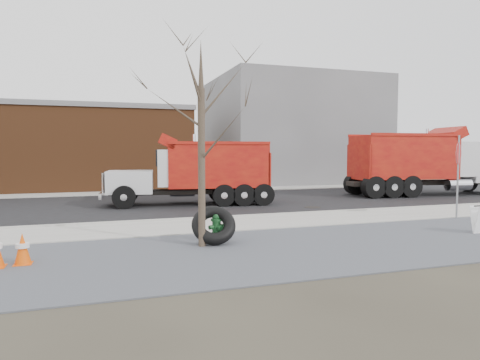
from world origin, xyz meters
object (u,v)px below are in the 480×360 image
object	(u,v)px
stop_sign	(458,163)
dump_truck_red_a	(422,161)
fire_hydrant	(217,228)
truck_tire	(214,225)
dump_truck_red_b	(198,170)

from	to	relation	value
stop_sign	dump_truck_red_a	size ratio (longest dim) A/B	0.32
fire_hydrant	stop_sign	size ratio (longest dim) A/B	0.28
dump_truck_red_a	fire_hydrant	bearing A→B (deg)	-143.53
truck_tire	dump_truck_red_b	xyz separation A→B (m)	(1.40, 8.13, 1.08)
fire_hydrant	dump_truck_red_a	bearing A→B (deg)	10.94
fire_hydrant	stop_sign	bearing A→B (deg)	-12.93
fire_hydrant	dump_truck_red_a	distance (m)	16.14
truck_tire	stop_sign	bearing A→B (deg)	7.77
stop_sign	dump_truck_red_a	distance (m)	8.49
dump_truck_red_a	dump_truck_red_b	distance (m)	12.58
truck_tire	dump_truck_red_a	world-z (taller)	dump_truck_red_a
stop_sign	fire_hydrant	bearing A→B (deg)	175.20
stop_sign	dump_truck_red_a	xyz separation A→B (m)	(4.67, 7.09, -0.15)
fire_hydrant	stop_sign	xyz separation A→B (m)	(9.18, 1.07, 1.64)
truck_tire	stop_sign	xyz separation A→B (m)	(9.31, 1.27, 1.51)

